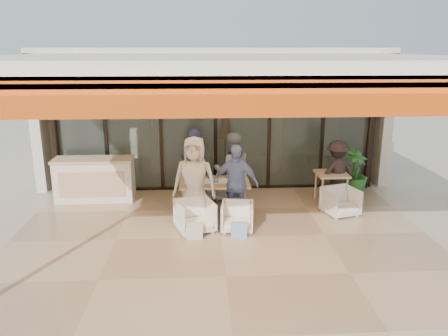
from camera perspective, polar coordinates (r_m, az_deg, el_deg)
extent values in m
plane|color=#C6B293|center=(8.48, -0.35, -9.16)|extent=(70.00, 70.00, 0.00)
cube|color=tan|center=(8.47, -0.35, -9.13)|extent=(8.00, 6.00, 0.01)
cube|color=silver|center=(7.71, -0.39, 13.74)|extent=(8.00, 6.00, 0.20)
cube|color=#DB480B|center=(4.80, 1.31, 9.31)|extent=(8.00, 0.12, 0.45)
cube|color=orange|center=(5.47, 0.76, 11.34)|extent=(8.00, 1.50, 0.06)
cylinder|color=black|center=(11.31, -21.22, 4.59)|extent=(0.12, 0.12, 3.20)
cylinder|color=black|center=(11.56, 18.57, 5.05)|extent=(0.12, 0.12, 3.20)
cube|color=#9EADA3|center=(10.87, -1.13, 5.24)|extent=(8.00, 0.03, 3.20)
cube|color=black|center=(11.26, -1.09, -2.60)|extent=(8.00, 0.10, 0.08)
cube|color=black|center=(10.71, -1.18, 13.48)|extent=(8.00, 0.10, 0.08)
cube|color=black|center=(11.46, -21.62, 4.68)|extent=(0.08, 0.10, 3.20)
cube|color=black|center=(11.12, -15.23, 4.92)|extent=(0.08, 0.10, 3.20)
cube|color=black|center=(10.91, -8.26, 5.12)|extent=(0.08, 0.10, 3.20)
cube|color=black|center=(10.87, -1.13, 5.24)|extent=(0.08, 0.10, 3.20)
cube|color=black|center=(11.00, 5.94, 5.28)|extent=(0.08, 0.10, 3.20)
cube|color=black|center=(11.29, 12.75, 5.24)|extent=(0.08, 0.10, 3.20)
cube|color=black|center=(11.71, 18.91, 5.15)|extent=(0.08, 0.10, 3.20)
cube|color=silver|center=(14.32, -1.63, 8.12)|extent=(9.00, 0.25, 3.40)
cube|color=silver|center=(13.21, -20.99, 6.49)|extent=(0.25, 3.50, 3.40)
cube|color=silver|center=(13.45, 17.81, 6.92)|extent=(0.25, 3.50, 3.40)
cube|color=silver|center=(12.45, -1.47, 14.86)|extent=(9.00, 3.50, 0.25)
cube|color=#D4B081|center=(12.94, -1.37, -0.32)|extent=(8.00, 3.50, 0.02)
cylinder|color=silver|center=(12.52, -8.77, 5.96)|extent=(0.40, 0.40, 3.00)
cylinder|color=silver|center=(12.65, 6.84, 6.12)|extent=(0.40, 0.40, 3.00)
cylinder|color=black|center=(11.94, -7.29, 12.80)|extent=(0.03, 0.03, 0.70)
cube|color=black|center=(11.96, -7.22, 10.65)|extent=(0.30, 0.30, 0.40)
sphere|color=#FFBF72|center=(11.96, -7.22, 10.65)|extent=(0.18, 0.18, 0.18)
cylinder|color=black|center=(12.20, 9.76, 12.76)|extent=(0.03, 0.03, 0.70)
cube|color=black|center=(12.23, 9.67, 10.66)|extent=(0.30, 0.30, 0.40)
sphere|color=#FFBF72|center=(12.23, 9.67, 10.66)|extent=(0.18, 0.18, 0.18)
cylinder|color=black|center=(12.22, 0.15, -1.08)|extent=(0.40, 0.40, 0.05)
cylinder|color=black|center=(11.97, 0.15, 3.51)|extent=(0.04, 0.04, 2.10)
cone|color=#E55913|center=(11.86, 0.15, 6.59)|extent=(0.32, 0.32, 1.10)
cube|color=silver|center=(10.74, -16.50, -1.58)|extent=(1.80, 0.60, 1.00)
cube|color=#D4B081|center=(10.61, -16.71, 1.06)|extent=(1.85, 0.65, 0.06)
cube|color=#D4B081|center=(10.46, -16.88, -2.08)|extent=(1.50, 0.02, 0.60)
cube|color=#D4B081|center=(9.43, -1.25, -1.88)|extent=(1.50, 0.90, 0.05)
cube|color=white|center=(9.42, -1.26, -1.74)|extent=(1.30, 0.35, 0.01)
cylinder|color=#D4B081|center=(9.25, -5.03, -4.72)|extent=(0.06, 0.06, 0.70)
cylinder|color=#D4B081|center=(9.29, 2.66, -4.59)|extent=(0.06, 0.06, 0.70)
cylinder|color=#D4B081|center=(9.85, -4.92, -3.43)|extent=(0.06, 0.06, 0.70)
cylinder|color=#D4B081|center=(9.89, 2.30, -3.32)|extent=(0.06, 0.06, 0.70)
cylinder|color=white|center=(9.26, -4.01, -1.70)|extent=(0.06, 0.06, 0.11)
cylinder|color=white|center=(9.59, -2.79, -1.06)|extent=(0.06, 0.06, 0.11)
cylinder|color=white|center=(9.31, -0.93, -1.56)|extent=(0.06, 0.06, 0.11)
cylinder|color=white|center=(9.59, 0.50, -1.05)|extent=(0.06, 0.06, 0.11)
cylinder|color=white|center=(9.24, 1.88, -1.70)|extent=(0.06, 0.06, 0.11)
cylinder|color=#9B5116|center=(9.54, -4.59, -1.03)|extent=(0.07, 0.07, 0.16)
cylinder|color=black|center=(9.67, -1.91, -0.77)|extent=(0.09, 0.09, 0.17)
cylinder|color=black|center=(9.64, -1.91, -0.23)|extent=(0.10, 0.10, 0.01)
cylinder|color=white|center=(9.13, -4.02, -2.28)|extent=(0.22, 0.22, 0.01)
cylinder|color=white|center=(9.16, 1.62, -2.19)|extent=(0.22, 0.22, 0.01)
cylinder|color=white|center=(9.72, -3.97, -1.16)|extent=(0.22, 0.22, 0.01)
cylinder|color=white|center=(9.75, 1.33, -1.08)|extent=(0.22, 0.22, 0.01)
imported|color=white|center=(10.46, -3.72, -2.47)|extent=(0.72, 0.69, 0.63)
imported|color=white|center=(10.47, 0.88, -2.21)|extent=(0.80, 0.77, 0.70)
imported|color=white|center=(8.65, -3.83, -6.10)|extent=(0.86, 0.84, 0.71)
imported|color=white|center=(8.69, 1.75, -6.22)|extent=(0.69, 0.65, 0.64)
imported|color=#171D32|center=(9.80, -3.80, -0.03)|extent=(0.71, 0.51, 1.83)
imported|color=slate|center=(9.84, 1.10, -0.27)|extent=(0.90, 0.73, 1.72)
imported|color=beige|center=(8.94, -3.86, -1.61)|extent=(0.99, 0.74, 1.82)
imported|color=#7689C5|center=(8.99, 1.51, -2.06)|extent=(1.05, 0.69, 1.65)
cube|color=silver|center=(8.36, -3.83, -8.30)|extent=(0.30, 0.10, 0.34)
cube|color=#99BFD8|center=(8.38, 1.98, -8.19)|extent=(0.30, 0.10, 0.34)
cube|color=#D4B081|center=(10.36, 13.89, -0.74)|extent=(0.70, 0.70, 0.05)
cylinder|color=#D4B081|center=(10.13, 12.69, -3.22)|extent=(0.05, 0.05, 0.70)
cylinder|color=#D4B081|center=(10.30, 15.69, -3.13)|extent=(0.05, 0.05, 0.70)
cylinder|color=#D4B081|center=(10.65, 11.89, -2.26)|extent=(0.05, 0.05, 0.70)
cylinder|color=#D4B081|center=(10.80, 14.77, -2.19)|extent=(0.05, 0.05, 0.70)
imported|color=white|center=(9.79, 15.00, -4.11)|extent=(0.81, 0.78, 0.68)
imported|color=black|center=(10.45, 14.48, -0.51)|extent=(1.08, 0.82, 1.49)
imported|color=#1E5919|center=(11.09, 16.58, -0.53)|extent=(0.94, 0.94, 1.20)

